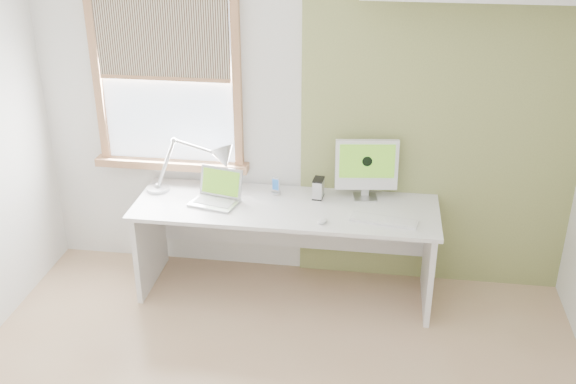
% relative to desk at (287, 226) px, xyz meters
% --- Properties ---
extents(room, '(4.04, 3.54, 2.64)m').
position_rel_desk_xyz_m(room, '(0.07, -1.44, 0.77)').
color(room, tan).
rests_on(room, ground).
extents(accent_wall, '(2.00, 0.02, 2.60)m').
position_rel_desk_xyz_m(accent_wall, '(1.07, 0.30, 0.77)').
color(accent_wall, '#848F50').
rests_on(accent_wall, room).
extents(window, '(1.20, 0.14, 1.42)m').
position_rel_desk_xyz_m(window, '(-0.93, 0.27, 1.01)').
color(window, '#9D6A45').
rests_on(window, room).
extents(desk, '(2.20, 0.70, 0.73)m').
position_rel_desk_xyz_m(desk, '(0.00, 0.00, 0.00)').
color(desk, silver).
rests_on(desk, room).
extents(desk_lamp, '(0.75, 0.38, 0.41)m').
position_rel_desk_xyz_m(desk_lamp, '(-0.60, 0.17, 0.41)').
color(desk_lamp, '#B0B2B5').
rests_on(desk_lamp, desk).
extents(laptop, '(0.39, 0.34, 0.23)m').
position_rel_desk_xyz_m(laptop, '(-0.50, -0.06, 0.25)').
color(laptop, '#B0B2B5').
rests_on(laptop, desk).
extents(phone_dock, '(0.09, 0.09, 0.14)m').
position_rel_desk_xyz_m(phone_dock, '(-0.10, 0.13, 0.23)').
color(phone_dock, '#B0B2B5').
rests_on(phone_dock, desk).
extents(external_drive, '(0.08, 0.12, 0.15)m').
position_rel_desk_xyz_m(external_drive, '(0.22, 0.11, 0.27)').
color(external_drive, '#B0B2B5').
rests_on(external_drive, desk).
extents(imac, '(0.46, 0.17, 0.45)m').
position_rel_desk_xyz_m(imac, '(0.56, 0.17, 0.45)').
color(imac, '#B0B2B5').
rests_on(imac, desk).
extents(keyboard, '(0.48, 0.20, 0.02)m').
position_rel_desk_xyz_m(keyboard, '(0.71, -0.21, 0.21)').
color(keyboard, white).
rests_on(keyboard, desk).
extents(mouse, '(0.09, 0.10, 0.03)m').
position_rel_desk_xyz_m(mouse, '(0.29, -0.28, 0.21)').
color(mouse, white).
rests_on(mouse, desk).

